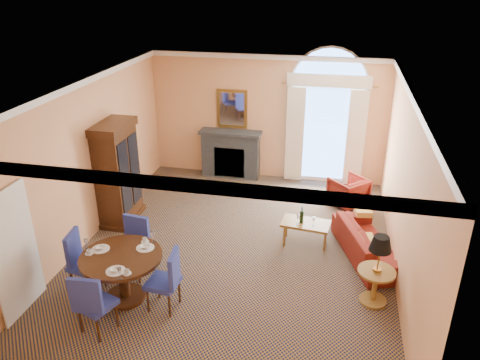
% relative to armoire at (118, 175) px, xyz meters
% --- Properties ---
extents(ground, '(7.50, 7.50, 0.00)m').
position_rel_armoire_xyz_m(ground, '(2.72, -0.72, -1.07)').
color(ground, '#121A39').
rests_on(ground, ground).
extents(room_envelope, '(6.04, 7.52, 3.45)m').
position_rel_armoire_xyz_m(room_envelope, '(2.69, -0.05, 1.44)').
color(room_envelope, '#EFAA72').
rests_on(room_envelope, ground).
extents(armoire, '(0.64, 1.13, 2.23)m').
position_rel_armoire_xyz_m(armoire, '(0.00, 0.00, 0.00)').
color(armoire, black).
rests_on(armoire, ground).
extents(dining_table, '(1.34, 1.34, 1.04)m').
position_rel_armoire_xyz_m(dining_table, '(1.24, -2.55, -0.46)').
color(dining_table, black).
rests_on(dining_table, ground).
extents(dining_chair_north, '(0.57, 0.57, 1.09)m').
position_rel_armoire_xyz_m(dining_chair_north, '(1.15, -1.77, -0.45)').
color(dining_chair_north, navy).
rests_on(dining_chair_north, ground).
extents(dining_chair_south, '(0.62, 0.62, 1.09)m').
position_rel_armoire_xyz_m(dining_chair_south, '(1.18, -3.44, -0.45)').
color(dining_chair_south, navy).
rests_on(dining_chair_south, ground).
extents(dining_chair_east, '(0.55, 0.53, 1.09)m').
position_rel_armoire_xyz_m(dining_chair_east, '(2.07, -2.63, -0.45)').
color(dining_chair_east, navy).
rests_on(dining_chair_east, ground).
extents(dining_chair_west, '(0.58, 0.58, 1.09)m').
position_rel_armoire_xyz_m(dining_chair_west, '(0.43, -2.44, -0.45)').
color(dining_chair_west, navy).
rests_on(dining_chair_west, ground).
extents(sofa, '(1.45, 2.21, 0.60)m').
position_rel_armoire_xyz_m(sofa, '(5.27, -0.39, -0.77)').
color(sofa, maroon).
rests_on(sofa, ground).
extents(armchair, '(1.05, 1.05, 0.69)m').
position_rel_armoire_xyz_m(armchair, '(4.88, 1.74, -0.73)').
color(armchair, maroon).
rests_on(armchair, ground).
extents(coffee_table, '(1.00, 0.63, 0.84)m').
position_rel_armoire_xyz_m(coffee_table, '(4.05, -0.18, -0.63)').
color(coffee_table, olive).
rests_on(coffee_table, ground).
extents(side_table, '(0.62, 0.62, 1.23)m').
position_rel_armoire_xyz_m(side_table, '(5.32, -1.76, -0.29)').
color(side_table, olive).
rests_on(side_table, ground).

